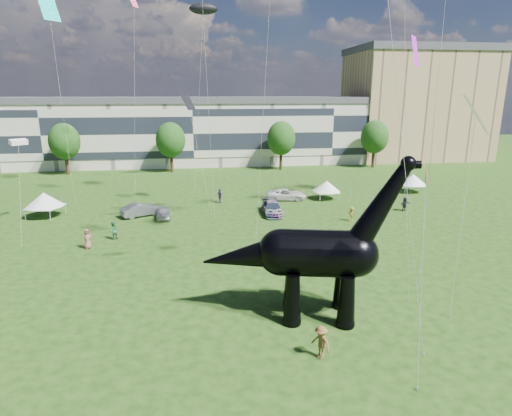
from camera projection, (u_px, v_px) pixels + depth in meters
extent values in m
plane|color=#16330C|center=(314.00, 311.00, 28.25)|extent=(220.00, 220.00, 0.00)
cube|color=beige|center=(194.00, 134.00, 84.94)|extent=(78.00, 11.00, 12.00)
cube|color=tan|center=(416.00, 106.00, 92.72)|extent=(28.00, 18.00, 22.00)
cylinder|color=#382314|center=(67.00, 166.00, 74.63)|extent=(0.56, 0.56, 3.20)
ellipsoid|color=#14380F|center=(64.00, 138.00, 73.39)|extent=(5.20, 5.20, 6.24)
cylinder|color=#382314|center=(172.00, 163.00, 76.96)|extent=(0.56, 0.56, 3.20)
ellipsoid|color=#14380F|center=(170.00, 137.00, 75.73)|extent=(5.20, 5.20, 6.24)
cylinder|color=#382314|center=(281.00, 161.00, 79.56)|extent=(0.56, 0.56, 3.20)
ellipsoid|color=#14380F|center=(281.00, 135.00, 78.32)|extent=(5.20, 5.20, 6.24)
cylinder|color=#382314|center=(373.00, 159.00, 81.89)|extent=(0.56, 0.56, 3.20)
ellipsoid|color=#14380F|center=(375.00, 134.00, 80.65)|extent=(5.20, 5.20, 6.24)
cone|color=black|center=(292.00, 300.00, 26.26)|extent=(1.35, 1.35, 3.29)
sphere|color=black|center=(292.00, 321.00, 26.64)|extent=(1.21, 1.21, 1.21)
cone|color=black|center=(292.00, 283.00, 28.58)|extent=(1.35, 1.35, 3.29)
sphere|color=black|center=(292.00, 302.00, 28.96)|extent=(1.21, 1.21, 1.21)
cone|color=black|center=(346.00, 302.00, 26.01)|extent=(1.35, 1.35, 3.29)
sphere|color=black|center=(345.00, 323.00, 26.38)|extent=(1.21, 1.21, 1.21)
cone|color=black|center=(342.00, 284.00, 28.33)|extent=(1.35, 1.35, 3.29)
sphere|color=black|center=(341.00, 304.00, 28.70)|extent=(1.21, 1.21, 1.21)
cylinder|color=black|center=(318.00, 253.00, 26.61)|extent=(5.13, 3.88, 2.96)
sphere|color=black|center=(281.00, 252.00, 26.79)|extent=(2.96, 2.96, 2.96)
sphere|color=black|center=(355.00, 254.00, 26.43)|extent=(2.85, 2.85, 2.85)
cone|color=black|center=(381.00, 205.00, 25.50)|extent=(4.38, 2.49, 5.81)
sphere|color=black|center=(408.00, 164.00, 24.74)|extent=(0.92, 0.92, 0.92)
cylinder|color=black|center=(414.00, 165.00, 24.72)|extent=(0.85, 0.64, 0.48)
cone|color=black|center=(245.00, 256.00, 27.07)|extent=(6.16, 3.49, 3.22)
imported|color=silver|center=(163.00, 213.00, 48.89)|extent=(1.93, 4.02, 1.32)
imported|color=slate|center=(141.00, 210.00, 49.69)|extent=(4.88, 3.59, 1.53)
imported|color=silver|center=(286.00, 194.00, 57.21)|extent=(5.60, 3.19, 1.47)
imported|color=#595960|center=(272.00, 208.00, 50.37)|extent=(2.22, 5.26, 1.51)
cube|color=white|center=(326.00, 192.00, 57.55)|extent=(3.00, 3.00, 0.11)
cone|color=white|center=(327.00, 186.00, 57.35)|extent=(3.80, 3.80, 1.42)
cylinder|color=#999999|center=(320.00, 198.00, 56.18)|extent=(0.06, 0.06, 1.04)
cylinder|color=#999999|center=(339.00, 197.00, 56.67)|extent=(0.06, 0.06, 1.04)
cylinder|color=#999999|center=(314.00, 193.00, 58.70)|extent=(0.06, 0.06, 1.04)
cylinder|color=#999999|center=(332.00, 193.00, 59.18)|extent=(0.06, 0.06, 1.04)
cube|color=white|center=(412.00, 185.00, 61.58)|extent=(3.49, 3.49, 0.12)
cone|color=white|center=(413.00, 179.00, 61.38)|extent=(4.42, 4.42, 1.49)
cylinder|color=#999999|center=(405.00, 190.00, 60.47)|extent=(0.06, 0.06, 1.09)
cylinder|color=#999999|center=(425.00, 191.00, 60.31)|extent=(0.06, 0.06, 1.09)
cylinder|color=#999999|center=(400.00, 186.00, 63.14)|extent=(0.06, 0.06, 1.09)
cylinder|color=#999999|center=(419.00, 186.00, 62.99)|extent=(0.06, 0.06, 1.09)
cube|color=silver|center=(45.00, 207.00, 49.25)|extent=(4.03, 4.03, 0.13)
cone|color=silver|center=(44.00, 199.00, 49.02)|extent=(5.10, 5.10, 1.64)
cylinder|color=#999999|center=(25.00, 215.00, 48.14)|extent=(0.07, 0.07, 1.20)
cylinder|color=#999999|center=(50.00, 216.00, 47.75)|extent=(0.07, 0.07, 1.20)
cylinder|color=#999999|center=(42.00, 208.00, 51.07)|extent=(0.07, 0.07, 1.20)
cylinder|color=#999999|center=(66.00, 209.00, 50.67)|extent=(0.07, 0.07, 1.20)
imported|color=#592F6B|center=(220.00, 196.00, 55.64)|extent=(0.98, 1.17, 1.87)
imported|color=olive|center=(352.00, 214.00, 47.70)|extent=(1.10, 0.66, 1.66)
imported|color=brown|center=(321.00, 342.00, 23.01)|extent=(1.25, 1.41, 1.89)
imported|color=#935249|center=(87.00, 239.00, 39.26)|extent=(1.10, 0.98, 1.90)
imported|color=#2B6D45|center=(113.00, 231.00, 41.73)|extent=(1.10, 1.12, 1.83)
imported|color=black|center=(405.00, 204.00, 51.83)|extent=(1.64, 1.07, 1.69)
imported|color=navy|center=(347.00, 268.00, 32.97)|extent=(0.41, 0.61, 1.65)
plane|color=silver|center=(476.00, 114.00, 27.64)|extent=(2.90, 3.44, 2.49)
plane|color=#E64061|center=(134.00, 3.00, 59.66)|extent=(1.47, 1.52, 1.25)
ellipsoid|color=black|center=(204.00, 9.00, 59.23)|extent=(3.75, 4.27, 1.55)
plane|color=#B91BC1|center=(415.00, 51.00, 51.91)|extent=(2.86, 3.26, 3.55)
plane|color=#0DC6C5|center=(49.00, 7.00, 55.88)|extent=(3.09, 3.56, 3.41)
plane|color=red|center=(426.00, 170.00, 21.10)|extent=(1.08, 1.48, 1.35)
cube|color=white|center=(18.00, 142.00, 44.31)|extent=(1.73, 1.71, 0.64)
plane|color=black|center=(188.00, 102.00, 51.31)|extent=(2.23, 2.42, 1.85)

